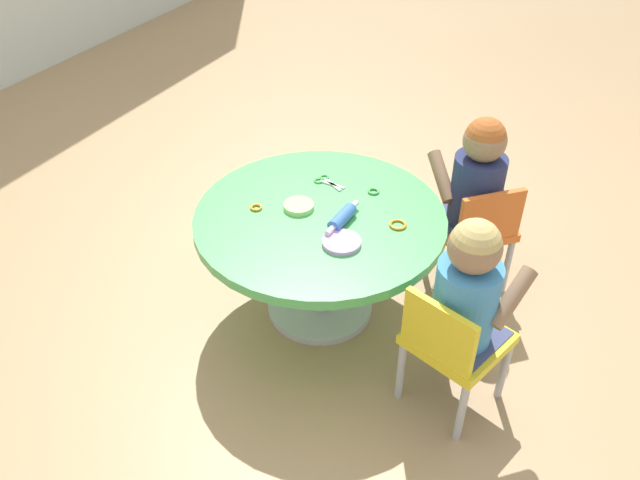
{
  "coord_description": "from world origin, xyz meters",
  "views": [
    {
      "loc": [
        -1.79,
        -0.95,
        1.93
      ],
      "look_at": [
        0.0,
        0.0,
        0.36
      ],
      "focal_mm": 36.82,
      "sensor_mm": 36.0,
      "label": 1
    }
  ],
  "objects_px": {
    "child_chair_left": "(452,342)",
    "craft_scissors": "(326,182)",
    "craft_table": "(320,237)",
    "rolling_pin": "(342,218)",
    "child_chair_right": "(474,227)",
    "seated_child_right": "(478,176)",
    "seated_child_left": "(468,287)"
  },
  "relations": [
    {
      "from": "seated_child_left",
      "to": "child_chair_left",
      "type": "bearing_deg",
      "value": 163.41
    },
    {
      "from": "seated_child_left",
      "to": "seated_child_right",
      "type": "xyz_separation_m",
      "value": [
        0.66,
        0.17,
        0.0
      ]
    },
    {
      "from": "craft_table",
      "to": "craft_scissors",
      "type": "xyz_separation_m",
      "value": [
        0.21,
        0.08,
        0.11
      ]
    },
    {
      "from": "craft_table",
      "to": "seated_child_left",
      "type": "distance_m",
      "value": 0.68
    },
    {
      "from": "rolling_pin",
      "to": "seated_child_right",
      "type": "bearing_deg",
      "value": -37.29
    },
    {
      "from": "craft_table",
      "to": "child_chair_right",
      "type": "distance_m",
      "value": 0.67
    },
    {
      "from": "seated_child_right",
      "to": "craft_scissors",
      "type": "xyz_separation_m",
      "value": [
        -0.26,
        0.55,
        -0.04
      ]
    },
    {
      "from": "child_chair_left",
      "to": "craft_scissors",
      "type": "relative_size",
      "value": 3.8
    },
    {
      "from": "child_chair_left",
      "to": "seated_child_right",
      "type": "xyz_separation_m",
      "value": [
        0.7,
        0.16,
        0.23
      ]
    },
    {
      "from": "seated_child_left",
      "to": "rolling_pin",
      "type": "relative_size",
      "value": 2.21
    },
    {
      "from": "rolling_pin",
      "to": "seated_child_left",
      "type": "bearing_deg",
      "value": -108.11
    },
    {
      "from": "rolling_pin",
      "to": "craft_scissors",
      "type": "relative_size",
      "value": 1.64
    },
    {
      "from": "craft_table",
      "to": "seated_child_right",
      "type": "distance_m",
      "value": 0.68
    },
    {
      "from": "seated_child_right",
      "to": "rolling_pin",
      "type": "bearing_deg",
      "value": 142.71
    },
    {
      "from": "child_chair_left",
      "to": "seated_child_left",
      "type": "bearing_deg",
      "value": -16.59
    },
    {
      "from": "craft_table",
      "to": "rolling_pin",
      "type": "bearing_deg",
      "value": -94.69
    },
    {
      "from": "child_chair_left",
      "to": "craft_table",
      "type": "bearing_deg",
      "value": 70.41
    },
    {
      "from": "child_chair_left",
      "to": "craft_scissors",
      "type": "bearing_deg",
      "value": 58.44
    },
    {
      "from": "craft_scissors",
      "to": "seated_child_right",
      "type": "bearing_deg",
      "value": -64.73
    },
    {
      "from": "craft_table",
      "to": "rolling_pin",
      "type": "relative_size",
      "value": 4.19
    },
    {
      "from": "child_chair_left",
      "to": "rolling_pin",
      "type": "relative_size",
      "value": 2.32
    },
    {
      "from": "child_chair_left",
      "to": "seated_child_right",
      "type": "relative_size",
      "value": 1.05
    },
    {
      "from": "craft_table",
      "to": "seated_child_left",
      "type": "height_order",
      "value": "seated_child_left"
    },
    {
      "from": "seated_child_left",
      "to": "rolling_pin",
      "type": "bearing_deg",
      "value": 71.89
    },
    {
      "from": "child_chair_right",
      "to": "rolling_pin",
      "type": "xyz_separation_m",
      "value": [
        -0.45,
        0.39,
        0.2
      ]
    },
    {
      "from": "seated_child_left",
      "to": "seated_child_right",
      "type": "bearing_deg",
      "value": 14.7
    },
    {
      "from": "child_chair_left",
      "to": "child_chair_right",
      "type": "relative_size",
      "value": 1.0
    },
    {
      "from": "craft_scissors",
      "to": "rolling_pin",
      "type": "bearing_deg",
      "value": -140.49
    },
    {
      "from": "seated_child_right",
      "to": "child_chair_left",
      "type": "bearing_deg",
      "value": -166.97
    },
    {
      "from": "child_chair_left",
      "to": "seated_child_right",
      "type": "distance_m",
      "value": 0.75
    },
    {
      "from": "child_chair_right",
      "to": "rolling_pin",
      "type": "bearing_deg",
      "value": 138.93
    },
    {
      "from": "child_chair_left",
      "to": "craft_scissors",
      "type": "height_order",
      "value": "child_chair_left"
    }
  ]
}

